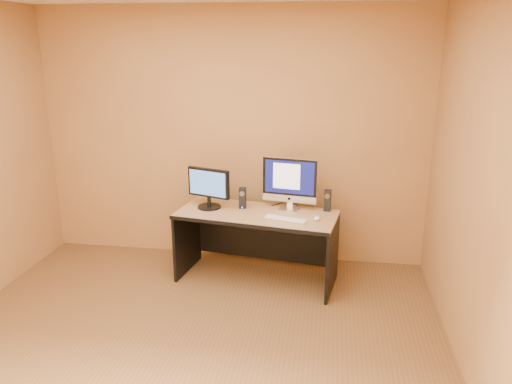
% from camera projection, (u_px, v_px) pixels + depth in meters
% --- Properties ---
extents(floor, '(4.00, 4.00, 0.00)m').
position_uv_depth(floor, '(179.00, 365.00, 3.61)').
color(floor, brown).
rests_on(floor, ground).
extents(walls, '(4.00, 4.00, 2.60)m').
position_uv_depth(walls, '(170.00, 194.00, 3.23)').
color(walls, '#A07640').
rests_on(walls, ground).
extents(desk, '(1.58, 0.87, 0.69)m').
position_uv_depth(desk, '(257.00, 247.00, 4.81)').
color(desk, '#AA7D55').
rests_on(desk, ground).
extents(imac, '(0.56, 0.27, 0.51)m').
position_uv_depth(imac, '(289.00, 184.00, 4.73)').
color(imac, silver).
rests_on(imac, desk).
extents(second_monitor, '(0.50, 0.35, 0.39)m').
position_uv_depth(second_monitor, '(209.00, 188.00, 4.80)').
color(second_monitor, black).
rests_on(second_monitor, desk).
extents(speaker_left, '(0.06, 0.07, 0.21)m').
position_uv_depth(speaker_left, '(243.00, 198.00, 4.82)').
color(speaker_left, black).
rests_on(speaker_left, desk).
extents(speaker_right, '(0.07, 0.07, 0.21)m').
position_uv_depth(speaker_right, '(328.00, 200.00, 4.74)').
color(speaker_right, black).
rests_on(speaker_right, desk).
extents(keyboard, '(0.42, 0.22, 0.02)m').
position_uv_depth(keyboard, '(285.00, 219.00, 4.52)').
color(keyboard, silver).
rests_on(keyboard, desk).
extents(mouse, '(0.06, 0.10, 0.03)m').
position_uv_depth(mouse, '(317.00, 218.00, 4.52)').
color(mouse, white).
rests_on(mouse, desk).
extents(cable_a, '(0.06, 0.20, 0.01)m').
position_uv_depth(cable_a, '(297.00, 206.00, 4.89)').
color(cable_a, black).
rests_on(cable_a, desk).
extents(cable_b, '(0.11, 0.14, 0.01)m').
position_uv_depth(cable_b, '(278.00, 204.00, 4.95)').
color(cable_b, black).
rests_on(cable_b, desk).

